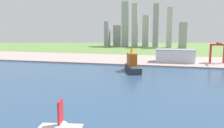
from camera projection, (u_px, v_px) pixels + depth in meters
ground_plane at (138, 83)px, 271.24m from camera, size 2400.00×2400.00×0.00m
water_bay at (129, 98)px, 213.63m from camera, size 840.00×360.00×0.15m
industrial_pier at (151, 60)px, 453.45m from camera, size 840.00×140.00×2.50m
container_barge at (132, 65)px, 341.60m from camera, size 32.00×53.04×32.89m
port_crane_red at (218, 48)px, 404.25m from camera, size 24.75×35.81×36.06m
warehouse_main at (175, 56)px, 419.15m from camera, size 67.85×32.66×22.84m
distant_skyline at (142, 29)px, 777.80m from camera, size 270.05×67.61×150.14m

